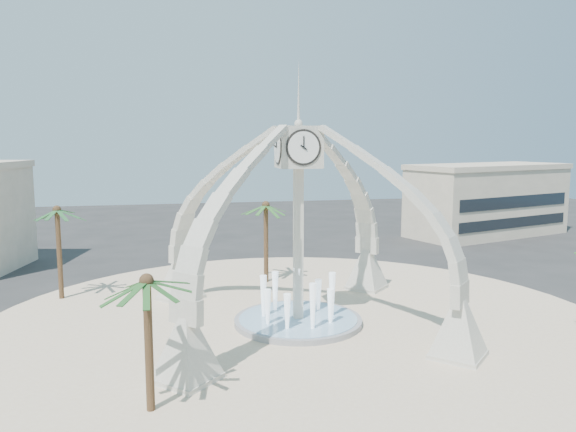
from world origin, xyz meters
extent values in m
plane|color=#282828|center=(0.00, 0.00, 0.00)|extent=(140.00, 140.00, 0.00)
cylinder|color=beige|center=(0.00, 0.00, 0.03)|extent=(40.00, 40.00, 0.06)
cube|color=beige|center=(0.00, 0.00, 4.90)|extent=(0.55, 0.55, 9.80)
cube|color=beige|center=(0.00, 0.00, 11.05)|extent=(2.50, 2.50, 2.50)
cone|color=beige|center=(0.00, 0.00, 14.30)|extent=(0.20, 0.20, 4.00)
cylinder|color=white|center=(0.00, -1.29, 11.05)|extent=(1.84, 0.04, 1.84)
pyramid|color=beige|center=(7.07, 7.07, 1.60)|extent=(3.80, 3.80, 3.20)
pyramid|color=beige|center=(-7.07, 7.07, 1.60)|extent=(3.80, 3.80, 3.20)
pyramid|color=beige|center=(-7.07, -7.07, 1.60)|extent=(3.80, 3.80, 3.20)
pyramid|color=beige|center=(7.07, -7.07, 1.60)|extent=(3.80, 3.80, 3.20)
cylinder|color=#959598|center=(0.00, 0.00, 0.20)|extent=(8.00, 8.00, 0.40)
cylinder|color=#91B9D8|center=(0.00, 0.00, 0.42)|extent=(7.40, 7.40, 0.04)
cone|color=white|center=(0.00, 0.00, 2.02)|extent=(0.60, 0.60, 3.20)
cube|color=beige|center=(30.00, 28.00, 4.00)|extent=(21.49, 13.79, 8.00)
cube|color=beige|center=(30.00, 28.00, 8.30)|extent=(21.87, 14.17, 0.60)
cylinder|color=brown|center=(-15.55, 9.07, 3.33)|extent=(0.35, 0.35, 6.67)
cylinder|color=brown|center=(-0.17, 10.77, 3.22)|extent=(0.37, 0.37, 6.44)
cylinder|color=brown|center=(-8.70, -9.78, 2.91)|extent=(0.36, 0.36, 5.82)
camera|label=1|loc=(-7.66, -33.07, 11.48)|focal=35.00mm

